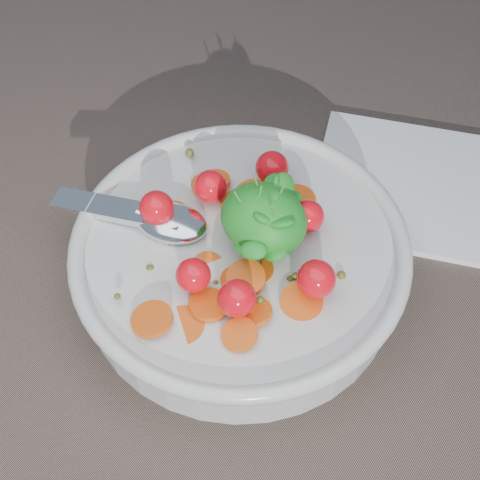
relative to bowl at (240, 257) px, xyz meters
The scene contains 3 objects.
ground 0.04m from the bowl, 24.77° to the right, with size 6.00×6.00×0.00m, color #776155.
bowl is the anchor object (origin of this frame).
napkin 0.19m from the bowl, 68.21° to the left, with size 0.18×0.16×0.01m, color white.
Camera 1 is at (0.16, -0.24, 0.45)m, focal length 50.00 mm.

